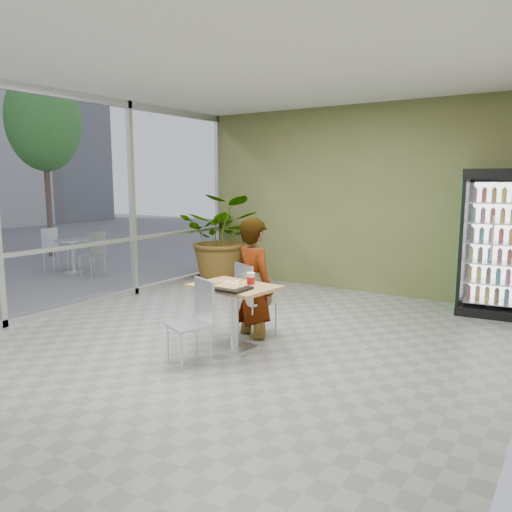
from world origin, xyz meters
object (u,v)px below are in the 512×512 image
Objects in this scene: chair_far at (250,294)px; cafeteria_tray at (228,288)px; seated_woman at (255,289)px; beverage_fridge at (496,243)px; chair_near at (197,315)px; potted_plant at (222,237)px; soda_cup at (251,280)px; dining_table at (235,303)px.

chair_far reaches higher than cafeteria_tray.
beverage_fridge is (2.32, 2.74, 0.45)m from seated_woman.
potted_plant reaches higher than chair_near.
seated_woman is 11.10× the size of soda_cup.
chair_far is 0.78m from cafeteria_tray.
seated_woman reaches higher than cafeteria_tray.
potted_plant is at bearing 146.38° from chair_near.
dining_table is 4.01m from beverage_fridge.
cafeteria_tray reaches higher than dining_table.
chair_far is at bearing 114.73° from chair_near.
beverage_fridge is at bearing 55.63° from dining_table.
chair_far reaches higher than chair_near.
chair_far reaches higher than soda_cup.
potted_plant is at bearing -22.13° from seated_woman.
chair_far is at bearing 105.17° from cafeteria_tray.
cafeteria_tray is at bearing -51.84° from potted_plant.
seated_woman is 3.62m from beverage_fridge.
soda_cup is 0.35× the size of cafeteria_tray.
chair_far is 0.08m from seated_woman.
potted_plant is (-2.82, 3.17, 0.01)m from soda_cup.
chair_near is at bearing -97.82° from dining_table.
cafeteria_tray is at bearing -70.81° from dining_table.
beverage_fridge reaches higher than cafeteria_tray.
seated_woman is at bearing 112.63° from chair_near.
seated_woman reaches higher than chair_far.
beverage_fridge is at bearing -106.11° from chair_far.
potted_plant reaches higher than chair_far.
chair_near is 4.53m from beverage_fridge.
soda_cup reaches higher than cafeteria_tray.
chair_far is at bearing 67.95° from seated_woman.
chair_near is 0.43× the size of beverage_fridge.
chair_near is 4.56m from potted_plant.
chair_far reaches higher than dining_table.
cafeteria_tray is (0.16, -0.76, 0.17)m from seated_woman.
dining_table is at bearing -171.14° from soda_cup.
chair_near is (0.04, -1.08, -0.01)m from chair_far.
dining_table is 0.32m from cafeteria_tray.
dining_table is at bearing 109.19° from cafeteria_tray.
potted_plant reaches higher than cafeteria_tray.
beverage_fridge is at bearing 58.18° from cafeteria_tray.
beverage_fridge reaches higher than chair_near.
cafeteria_tray is at bearing 89.52° from chair_near.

